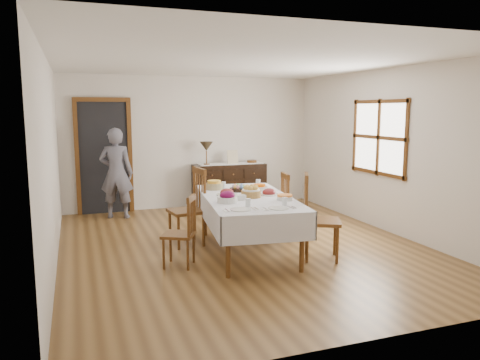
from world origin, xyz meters
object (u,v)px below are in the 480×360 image
object	(u,v)px
dining_table	(247,203)
chair_right_near	(317,216)
table_lamp	(206,147)
chair_left_near	(182,231)
chair_left_far	(190,206)
sideboard	(229,185)
person	(116,170)
chair_right_far	(293,206)

from	to	relation	value
dining_table	chair_right_near	bearing A→B (deg)	-31.20
dining_table	table_lamp	size ratio (longest dim) A/B	5.17
chair_right_near	chair_left_near	bearing A→B (deg)	106.98
dining_table	chair_left_far	distance (m)	0.91
dining_table	chair_left_near	xyz separation A→B (m)	(-0.98, -0.31, -0.22)
chair_left_far	chair_right_near	distance (m)	1.86
chair_right_near	sideboard	bearing A→B (deg)	27.12
dining_table	sideboard	distance (m)	3.08
person	table_lamp	size ratio (longest dim) A/B	3.80
chair_right_near	table_lamp	xyz separation A→B (m)	(-0.51, 3.56, 0.66)
dining_table	table_lamp	xyz separation A→B (m)	(0.25, 2.96, 0.54)
chair_right_near	chair_right_far	world-z (taller)	chair_right_near
chair_left_near	dining_table	bearing A→B (deg)	134.62
chair_left_far	person	distance (m)	2.29
chair_right_near	chair_right_far	distance (m)	1.02
chair_right_near	sideboard	xyz separation A→B (m)	(-0.03, 3.58, -0.13)
chair_left_near	table_lamp	size ratio (longest dim) A/B	1.97
chair_left_near	chair_left_far	world-z (taller)	chair_left_far
chair_right_near	chair_right_far	size ratio (longest dim) A/B	1.12
chair_left_near	person	distance (m)	3.10
chair_right_far	sideboard	bearing A→B (deg)	13.96
dining_table	table_lamp	world-z (taller)	table_lamp
dining_table	sideboard	xyz separation A→B (m)	(0.72, 2.98, -0.25)
chair_left_near	table_lamp	distance (m)	3.57
chair_left_far	chair_right_near	size ratio (longest dim) A/B	0.99
chair_left_far	chair_right_far	bearing A→B (deg)	74.83
chair_left_far	chair_right_far	size ratio (longest dim) A/B	1.11
sideboard	table_lamp	bearing A→B (deg)	-176.57
sideboard	chair_right_near	bearing A→B (deg)	-89.53
chair_right_far	table_lamp	world-z (taller)	table_lamp
chair_left_near	chair_right_near	world-z (taller)	chair_right_near
chair_right_far	sideboard	distance (m)	2.59
dining_table	chair_left_far	xyz separation A→B (m)	(-0.66, 0.61, -0.12)
sideboard	dining_table	bearing A→B (deg)	-103.65
chair_right_far	table_lamp	xyz separation A→B (m)	(-0.65, 2.55, 0.72)
chair_right_near	dining_table	bearing A→B (deg)	78.11
person	table_lamp	world-z (taller)	person
chair_right_far	person	bearing A→B (deg)	56.16
person	table_lamp	xyz separation A→B (m)	(1.75, 0.24, 0.35)
dining_table	chair_left_near	distance (m)	1.05
chair_left_far	table_lamp	xyz separation A→B (m)	(0.90, 2.34, 0.66)
chair_right_far	person	xyz separation A→B (m)	(-2.40, 2.31, 0.37)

